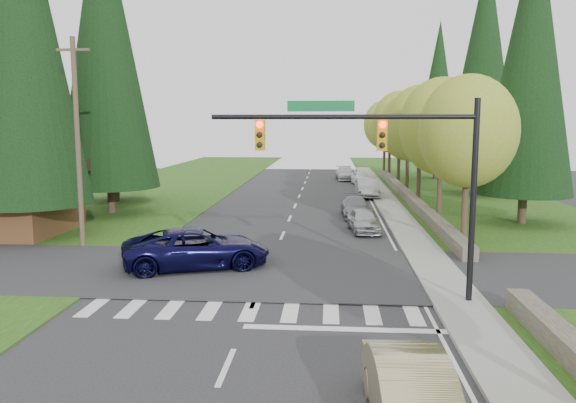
# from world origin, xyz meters

# --- Properties ---
(ground) EXTENTS (120.00, 120.00, 0.00)m
(ground) POSITION_xyz_m (0.00, 0.00, 0.00)
(ground) COLOR #28282B
(ground) RESTS_ON ground
(grass_east) EXTENTS (14.00, 110.00, 0.06)m
(grass_east) POSITION_xyz_m (13.00, 20.00, 0.03)
(grass_east) COLOR #194B14
(grass_east) RESTS_ON ground
(grass_west) EXTENTS (14.00, 110.00, 0.06)m
(grass_west) POSITION_xyz_m (-13.00, 20.00, 0.03)
(grass_west) COLOR #194B14
(grass_west) RESTS_ON ground
(cross_street) EXTENTS (120.00, 8.00, 0.10)m
(cross_street) POSITION_xyz_m (0.00, 8.00, 0.00)
(cross_street) COLOR #28282B
(cross_street) RESTS_ON ground
(sidewalk_east) EXTENTS (1.80, 80.00, 0.13)m
(sidewalk_east) POSITION_xyz_m (6.90, 22.00, 0.07)
(sidewalk_east) COLOR gray
(sidewalk_east) RESTS_ON ground
(curb_east) EXTENTS (0.20, 80.00, 0.13)m
(curb_east) POSITION_xyz_m (6.05, 22.00, 0.07)
(curb_east) COLOR gray
(curb_east) RESTS_ON ground
(stone_wall_north) EXTENTS (0.70, 40.00, 0.70)m
(stone_wall_north) POSITION_xyz_m (8.60, 30.00, 0.35)
(stone_wall_north) COLOR #4C4438
(stone_wall_north) RESTS_ON ground
(traffic_signal) EXTENTS (8.70, 0.37, 6.80)m
(traffic_signal) POSITION_xyz_m (4.37, 4.50, 4.98)
(traffic_signal) COLOR black
(traffic_signal) RESTS_ON ground
(brown_building) EXTENTS (8.40, 8.40, 5.40)m
(brown_building) POSITION_xyz_m (-15.00, 15.00, 3.14)
(brown_building) COLOR #4C2D19
(brown_building) RESTS_ON ground
(utility_pole) EXTENTS (1.60, 0.24, 10.00)m
(utility_pole) POSITION_xyz_m (-9.50, 12.00, 5.14)
(utility_pole) COLOR #473828
(utility_pole) RESTS_ON ground
(decid_tree_0) EXTENTS (4.80, 4.80, 8.37)m
(decid_tree_0) POSITION_xyz_m (9.20, 14.00, 5.60)
(decid_tree_0) COLOR #38281C
(decid_tree_0) RESTS_ON ground
(decid_tree_1) EXTENTS (5.20, 5.20, 8.80)m
(decid_tree_1) POSITION_xyz_m (9.30, 21.00, 5.80)
(decid_tree_1) COLOR #38281C
(decid_tree_1) RESTS_ON ground
(decid_tree_2) EXTENTS (5.00, 5.00, 8.82)m
(decid_tree_2) POSITION_xyz_m (9.10, 28.00, 5.93)
(decid_tree_2) COLOR #38281C
(decid_tree_2) RESTS_ON ground
(decid_tree_3) EXTENTS (5.00, 5.00, 8.55)m
(decid_tree_3) POSITION_xyz_m (9.20, 35.00, 5.66)
(decid_tree_3) COLOR #38281C
(decid_tree_3) RESTS_ON ground
(decid_tree_4) EXTENTS (5.40, 5.40, 9.18)m
(decid_tree_4) POSITION_xyz_m (9.30, 42.00, 6.06)
(decid_tree_4) COLOR #38281C
(decid_tree_4) RESTS_ON ground
(decid_tree_5) EXTENTS (4.80, 4.80, 8.30)m
(decid_tree_5) POSITION_xyz_m (9.10, 49.00, 5.53)
(decid_tree_5) COLOR #38281C
(decid_tree_5) RESTS_ON ground
(decid_tree_6) EXTENTS (5.20, 5.20, 8.86)m
(decid_tree_6) POSITION_xyz_m (9.20, 56.00, 5.86)
(decid_tree_6) COLOR #38281C
(decid_tree_6) RESTS_ON ground
(conifer_w_a) EXTENTS (6.12, 6.12, 19.80)m
(conifer_w_a) POSITION_xyz_m (-13.00, 14.00, 10.79)
(conifer_w_a) COLOR #38281C
(conifer_w_a) RESTS_ON ground
(conifer_w_b) EXTENTS (5.44, 5.44, 17.80)m
(conifer_w_b) POSITION_xyz_m (-16.00, 18.00, 9.79)
(conifer_w_b) COLOR #38281C
(conifer_w_b) RESTS_ON ground
(conifer_w_c) EXTENTS (6.46, 6.46, 20.80)m
(conifer_w_c) POSITION_xyz_m (-12.00, 22.00, 11.29)
(conifer_w_c) COLOR #38281C
(conifer_w_c) RESTS_ON ground
(conifer_w_e) EXTENTS (5.78, 5.78, 18.80)m
(conifer_w_e) POSITION_xyz_m (-14.00, 28.00, 10.29)
(conifer_w_e) COLOR #38281C
(conifer_w_e) RESTS_ON ground
(conifer_e_a) EXTENTS (5.44, 5.44, 17.80)m
(conifer_e_a) POSITION_xyz_m (14.00, 20.00, 9.79)
(conifer_e_a) COLOR #38281C
(conifer_e_a) RESTS_ON ground
(conifer_e_b) EXTENTS (6.12, 6.12, 19.80)m
(conifer_e_b) POSITION_xyz_m (15.00, 34.00, 10.79)
(conifer_e_b) COLOR #38281C
(conifer_e_b) RESTS_ON ground
(conifer_e_c) EXTENTS (5.10, 5.10, 16.80)m
(conifer_e_c) POSITION_xyz_m (14.00, 48.00, 9.29)
(conifer_e_c) COLOR #38281C
(conifer_e_c) RESTS_ON ground
(sedan_champagne) EXTENTS (1.81, 4.43, 1.43)m
(sedan_champagne) POSITION_xyz_m (4.18, -3.59, 0.71)
(sedan_champagne) COLOR tan
(sedan_champagne) RESTS_ON ground
(suv_navy) EXTENTS (6.61, 4.60, 1.68)m
(suv_navy) POSITION_xyz_m (-2.98, 8.43, 0.84)
(suv_navy) COLOR black
(suv_navy) RESTS_ON ground
(parked_car_a) EXTENTS (1.92, 3.94, 1.29)m
(parked_car_a) POSITION_xyz_m (4.43, 16.84, 0.65)
(parked_car_a) COLOR #AAA9AE
(parked_car_a) RESTS_ON ground
(parked_car_b) EXTENTS (1.94, 4.44, 1.27)m
(parked_car_b) POSITION_xyz_m (4.20, 22.00, 0.64)
(parked_car_b) COLOR slate
(parked_car_b) RESTS_ON ground
(parked_car_c) EXTENTS (1.79, 4.89, 1.60)m
(parked_car_c) POSITION_xyz_m (5.60, 31.88, 0.80)
(parked_car_c) COLOR #B2B2B7
(parked_car_c) RESTS_ON ground
(parked_car_d) EXTENTS (2.04, 4.09, 1.34)m
(parked_car_d) POSITION_xyz_m (5.57, 41.21, 0.67)
(parked_car_d) COLOR white
(parked_car_d) RESTS_ON ground
(parked_car_e) EXTENTS (2.36, 4.95, 1.39)m
(parked_car_e) POSITION_xyz_m (4.20, 46.03, 0.70)
(parked_car_e) COLOR #B9B9BE
(parked_car_e) RESTS_ON ground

